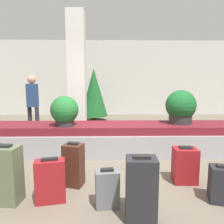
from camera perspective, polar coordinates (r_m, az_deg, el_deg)
ground_plane at (r=3.54m, az=0.39°, el=-16.59°), size 18.00×18.00×0.00m
back_wall at (r=9.62m, az=-0.60°, el=8.84°), size 18.00×0.06×3.20m
carousel at (r=4.59m, az=0.00°, el=-6.94°), size 7.07×0.97×0.60m
pillar at (r=5.71m, az=-9.16°, el=9.24°), size 0.43×0.43×3.20m
suitcase_1 at (r=3.12m, az=26.94°, el=-16.47°), size 0.35×0.31×0.47m
suitcase_2 at (r=2.72m, az=-1.26°, el=-19.35°), size 0.29×0.21×0.47m
suitcase_3 at (r=3.22m, az=-9.99°, el=-13.42°), size 0.31×0.28×0.63m
suitcase_4 at (r=2.47m, az=7.61°, el=-19.22°), size 0.34×0.27×0.71m
suitcase_5 at (r=3.45m, az=18.50°, el=-13.03°), size 0.35×0.28×0.54m
suitcase_6 at (r=3.03m, az=-26.19°, el=-14.50°), size 0.39×0.29×0.73m
suitcase_7 at (r=2.89m, az=-15.80°, el=-16.91°), size 0.39×0.25×0.56m
potted_plant_0 at (r=4.77m, az=17.50°, el=1.20°), size 0.63×0.63×0.70m
potted_plant_1 at (r=4.39m, az=-12.29°, el=0.19°), size 0.55×0.55×0.59m
traveler_0 at (r=6.35m, az=-20.02°, el=3.04°), size 0.31×0.35×1.63m
decorated_tree at (r=8.17m, az=-4.75°, el=5.13°), size 1.02×1.02×1.94m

